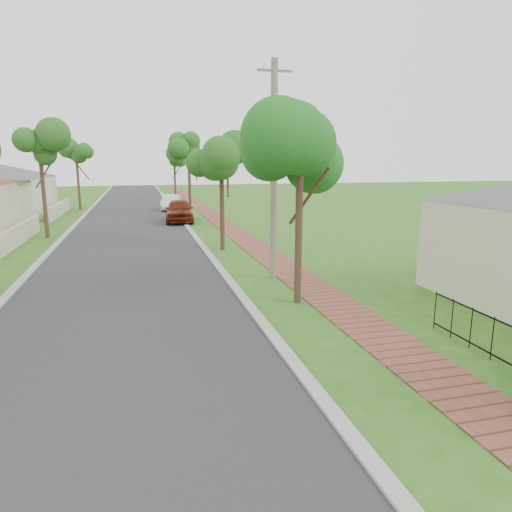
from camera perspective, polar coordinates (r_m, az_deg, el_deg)
name	(u,v)px	position (r m, az deg, el deg)	size (l,w,h in m)	color
ground	(315,449)	(7.56, 7.39, -22.81)	(160.00, 160.00, 0.00)	#295E16
road	(129,240)	(26.11, -15.56, 1.91)	(7.00, 120.00, 0.02)	#28282B
kerb_right	(195,238)	(26.28, -7.59, 2.30)	(0.30, 120.00, 0.10)	#9E9E99
kerb_left	(58,243)	(26.44, -23.49, 1.48)	(0.30, 120.00, 0.10)	#9E9E99
sidewalk	(240,236)	(26.71, -2.04, 2.55)	(1.50, 120.00, 0.03)	brown
street_trees	(129,157)	(32.60, -15.61, 11.80)	(10.70, 37.65, 5.89)	#382619
parked_car_red	(179,211)	(33.20, -9.57, 5.61)	(1.91, 4.74, 1.62)	#5E1B0E
parked_car_white	(171,203)	(41.56, -10.60, 6.59)	(1.41, 4.04, 1.33)	white
near_tree	(300,163)	(13.56, 5.53, 11.48)	(2.07, 2.07, 5.30)	#382619
utility_pole	(274,172)	(16.44, 2.22, 10.47)	(1.20, 0.24, 7.70)	gray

